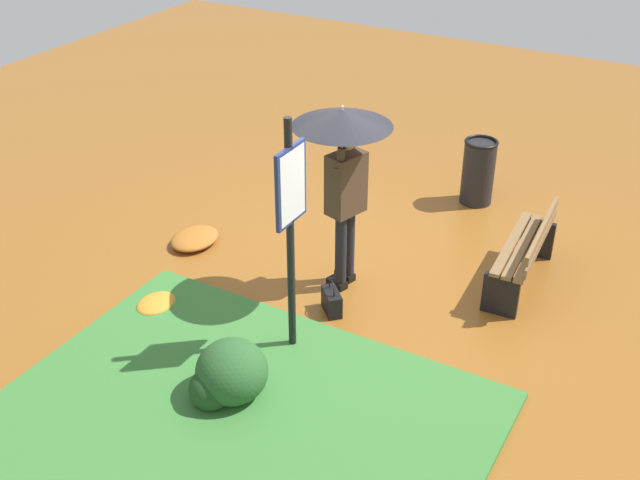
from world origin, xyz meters
TOP-DOWN VIEW (x-y plane):
  - ground_plane at (0.00, 0.00)m, footprint 18.00×18.00m
  - person_with_umbrella at (0.27, -0.00)m, footprint 0.96×0.96m
  - info_sign_post at (1.38, 0.08)m, footprint 0.44×0.07m
  - handbag at (0.71, 0.12)m, footprint 0.31×0.31m
  - park_bench at (-0.72, 1.63)m, footprint 1.40×0.45m
  - trash_bin at (-2.28, 0.55)m, footprint 0.42×0.42m
  - shrub_cluster at (2.27, -0.03)m, footprint 0.69×0.62m
  - leaf_pile_near_person at (0.30, -1.90)m, footprint 0.62×0.49m
  - leaf_pile_by_bench at (1.52, -1.46)m, footprint 0.44×0.35m

SIDE VIEW (x-z plane):
  - ground_plane at x=0.00m, z-range 0.00..0.00m
  - leaf_pile_by_bench at x=1.52m, z-range 0.00..0.10m
  - leaf_pile_near_person at x=0.30m, z-range 0.00..0.14m
  - handbag at x=0.71m, z-range -0.06..0.31m
  - shrub_cluster at x=2.27m, z-range -0.02..0.54m
  - park_bench at x=-0.72m, z-range 0.03..0.78m
  - trash_bin at x=-2.28m, z-range 0.00..0.84m
  - info_sign_post at x=1.38m, z-range 0.29..2.59m
  - person_with_umbrella at x=0.27m, z-range 0.53..2.57m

